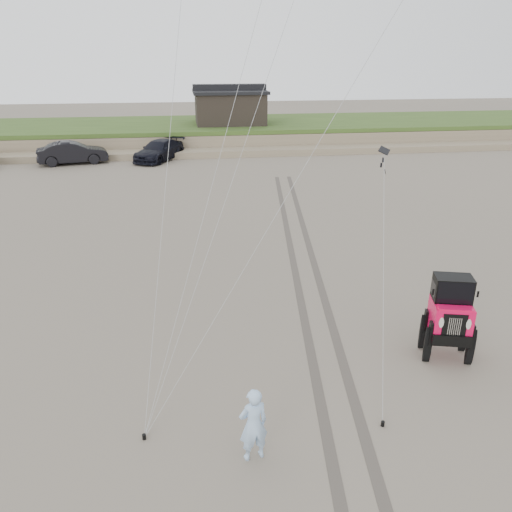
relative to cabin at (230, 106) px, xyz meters
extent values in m
plane|color=#6B6054|center=(-2.00, -37.00, -3.24)|extent=(160.00, 160.00, 0.00)
cube|color=#7A6B54|center=(-2.00, 1.00, -2.54)|extent=(160.00, 12.00, 1.40)
cube|color=#2D4719|center=(-2.00, 1.00, -1.69)|extent=(160.00, 12.00, 0.35)
cube|color=#7A6B54|center=(-2.00, -5.50, -2.99)|extent=(160.00, 3.50, 0.50)
cube|color=black|center=(0.00, 0.00, -0.21)|extent=(6.00, 5.00, 2.60)
cube|color=black|center=(0.00, 0.00, 1.21)|extent=(6.40, 5.40, 0.25)
cube|color=black|center=(0.00, 0.00, 1.59)|extent=(6.40, 1.20, 0.50)
imported|color=black|center=(-12.33, -7.76, -2.43)|extent=(5.18, 2.72, 1.62)
imported|color=black|center=(-6.11, -7.35, -2.49)|extent=(4.29, 5.51, 1.49)
imported|color=#99C5ED|center=(-3.27, -38.26, -2.42)|extent=(0.67, 0.51, 1.63)
cube|color=black|center=(1.14, -32.80, 1.79)|extent=(0.46, 0.50, 0.20)
cylinder|color=black|center=(-5.46, -37.43, -3.18)|extent=(0.08, 0.08, 0.12)
cylinder|color=black|center=(-0.37, -37.78, -3.18)|extent=(0.08, 0.08, 0.12)
cube|color=#4C443D|center=(-0.40, -29.00, -3.23)|extent=(4.42, 29.74, 0.01)
cube|color=#4C443D|center=(0.40, -29.00, -3.23)|extent=(4.42, 29.74, 0.01)
camera|label=1|loc=(-4.34, -45.93, 4.24)|focal=35.00mm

